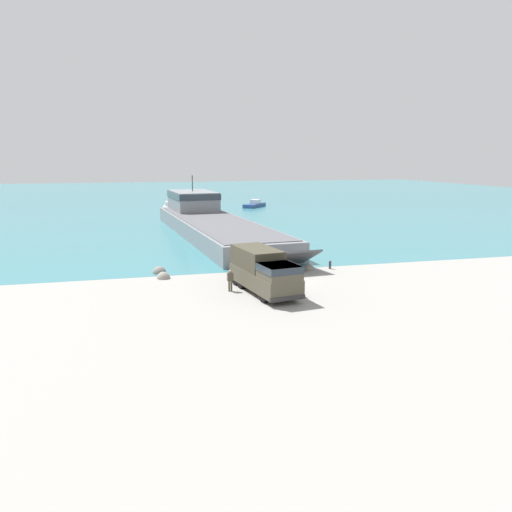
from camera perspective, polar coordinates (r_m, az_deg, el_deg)
The scene contains 11 objects.
ground_plane at distance 40.51m, azimuth 3.06°, elevation -2.97°, with size 240.00×240.00×0.00m, color gray.
water_surface at distance 132.84m, azimuth -9.42°, elevation 6.64°, with size 240.00×180.00×0.01m, color teal.
landing_craft at distance 67.99m, azimuth -5.45°, elevation 4.18°, with size 11.38×44.15×7.36m.
military_truck at distance 36.94m, azimuth 0.91°, elevation -1.70°, with size 3.78×8.13×3.16m.
soldier_on_ramp at distance 37.45m, azimuth -2.96°, elevation -2.63°, with size 0.48×0.31×1.65m.
moored_boat_a at distance 99.27m, azimuth -9.80°, elevation 5.52°, with size 3.22×6.72×1.67m.
moored_boat_b at distance 103.98m, azimuth -0.16°, elevation 5.90°, with size 5.95×6.55×1.55m.
mooring_bollard at distance 45.63m, azimuth 8.46°, elevation -0.95°, with size 0.26×0.26×0.77m.
shoreline_rock_a at distance 45.24m, azimuth 6.08°, elevation -1.53°, with size 0.92×0.92×0.92m, color gray.
shoreline_rock_b at distance 42.31m, azimuth -10.53°, elevation -2.54°, with size 1.12×1.12×1.12m, color gray.
shoreline_rock_c at distance 44.40m, azimuth -10.99°, elevation -1.92°, with size 1.19×1.19×1.19m, color gray.
Camera 1 is at (-11.96, -37.45, 9.77)m, focal length 35.00 mm.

